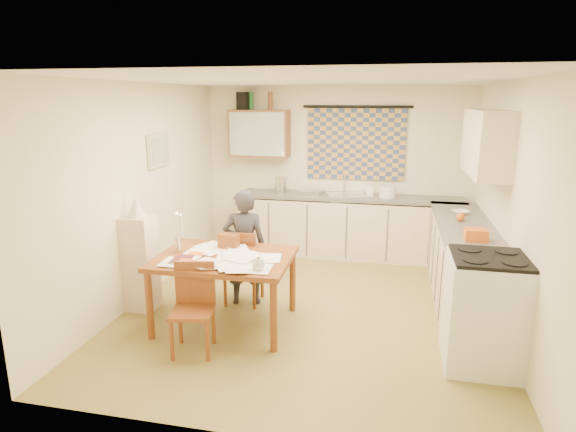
% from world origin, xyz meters
% --- Properties ---
extents(floor, '(4.00, 4.50, 0.02)m').
position_xyz_m(floor, '(0.00, 0.00, -0.01)').
color(floor, olive).
rests_on(floor, ground).
extents(ceiling, '(4.00, 4.50, 0.02)m').
position_xyz_m(ceiling, '(0.00, 0.00, 2.51)').
color(ceiling, white).
rests_on(ceiling, floor).
extents(wall_back, '(4.00, 0.02, 2.50)m').
position_xyz_m(wall_back, '(0.00, 2.26, 1.25)').
color(wall_back, '#EFE6C1').
rests_on(wall_back, floor).
extents(wall_front, '(4.00, 0.02, 2.50)m').
position_xyz_m(wall_front, '(0.00, -2.26, 1.25)').
color(wall_front, '#EFE6C1').
rests_on(wall_front, floor).
extents(wall_left, '(0.02, 4.50, 2.50)m').
position_xyz_m(wall_left, '(-2.01, 0.00, 1.25)').
color(wall_left, '#EFE6C1').
rests_on(wall_left, floor).
extents(wall_right, '(0.02, 4.50, 2.50)m').
position_xyz_m(wall_right, '(2.01, 0.00, 1.25)').
color(wall_right, '#EFE6C1').
rests_on(wall_right, floor).
extents(window_blind, '(1.45, 0.03, 1.05)m').
position_xyz_m(window_blind, '(0.30, 2.22, 1.65)').
color(window_blind, navy).
rests_on(window_blind, wall_back).
extents(curtain_rod, '(1.60, 0.04, 0.04)m').
position_xyz_m(curtain_rod, '(0.30, 2.20, 2.20)').
color(curtain_rod, black).
rests_on(curtain_rod, wall_back).
extents(wall_cabinet, '(0.90, 0.34, 0.70)m').
position_xyz_m(wall_cabinet, '(-1.15, 2.08, 1.80)').
color(wall_cabinet, brown).
rests_on(wall_cabinet, wall_back).
extents(wall_cabinet_glass, '(0.84, 0.02, 0.64)m').
position_xyz_m(wall_cabinet_glass, '(-1.15, 1.91, 1.80)').
color(wall_cabinet_glass, '#99B2A5').
rests_on(wall_cabinet_glass, wall_back).
extents(upper_cabinet_right, '(0.34, 1.30, 0.70)m').
position_xyz_m(upper_cabinet_right, '(1.83, 0.55, 1.85)').
color(upper_cabinet_right, beige).
rests_on(upper_cabinet_right, wall_right).
extents(framed_print, '(0.04, 0.50, 0.40)m').
position_xyz_m(framed_print, '(-1.97, 0.40, 1.70)').
color(framed_print, beige).
rests_on(framed_print, wall_left).
extents(print_canvas, '(0.01, 0.42, 0.32)m').
position_xyz_m(print_canvas, '(-1.95, 0.40, 1.70)').
color(print_canvas, beige).
rests_on(print_canvas, wall_left).
extents(counter_back, '(3.30, 0.62, 0.92)m').
position_xyz_m(counter_back, '(0.25, 1.95, 0.45)').
color(counter_back, beige).
rests_on(counter_back, floor).
extents(counter_right, '(0.62, 2.95, 0.92)m').
position_xyz_m(counter_right, '(1.70, 0.35, 0.45)').
color(counter_right, beige).
rests_on(counter_right, floor).
extents(stove, '(0.66, 0.66, 1.01)m').
position_xyz_m(stove, '(1.70, -0.89, 0.51)').
color(stove, white).
rests_on(stove, floor).
extents(sink, '(0.65, 0.59, 0.10)m').
position_xyz_m(sink, '(0.20, 1.95, 0.88)').
color(sink, silver).
rests_on(sink, counter_back).
extents(tap, '(0.04, 0.04, 0.28)m').
position_xyz_m(tap, '(0.16, 2.13, 1.06)').
color(tap, silver).
rests_on(tap, counter_back).
extents(dish_rack, '(0.39, 0.35, 0.06)m').
position_xyz_m(dish_rack, '(-0.34, 1.95, 0.95)').
color(dish_rack, silver).
rests_on(dish_rack, counter_back).
extents(kettle, '(0.20, 0.20, 0.24)m').
position_xyz_m(kettle, '(-0.79, 1.95, 1.04)').
color(kettle, silver).
rests_on(kettle, counter_back).
extents(mixing_bowl, '(0.30, 0.30, 0.16)m').
position_xyz_m(mixing_bowl, '(0.80, 1.95, 1.00)').
color(mixing_bowl, white).
rests_on(mixing_bowl, counter_back).
extents(soap_bottle, '(0.10, 0.10, 0.21)m').
position_xyz_m(soap_bottle, '(0.54, 2.00, 1.03)').
color(soap_bottle, white).
rests_on(soap_bottle, counter_back).
extents(bowl, '(0.35, 0.35, 0.05)m').
position_xyz_m(bowl, '(1.70, 1.07, 0.94)').
color(bowl, white).
rests_on(bowl, counter_right).
extents(orange_bag, '(0.22, 0.17, 0.12)m').
position_xyz_m(orange_bag, '(1.70, -0.10, 0.98)').
color(orange_bag, '#D75F1A').
rests_on(orange_bag, counter_right).
extents(fruit_orange, '(0.10, 0.10, 0.10)m').
position_xyz_m(fruit_orange, '(1.65, 0.70, 0.97)').
color(fruit_orange, '#D75F1A').
rests_on(fruit_orange, counter_right).
extents(speaker, '(0.20, 0.23, 0.26)m').
position_xyz_m(speaker, '(-1.38, 2.08, 2.28)').
color(speaker, black).
rests_on(speaker, wall_cabinet).
extents(bottle_green, '(0.09, 0.09, 0.26)m').
position_xyz_m(bottle_green, '(-1.28, 2.08, 2.28)').
color(bottle_green, '#195926').
rests_on(bottle_green, wall_cabinet).
extents(bottle_brown, '(0.09, 0.09, 0.26)m').
position_xyz_m(bottle_brown, '(-0.98, 2.08, 2.28)').
color(bottle_brown, brown).
rests_on(bottle_brown, wall_cabinet).
extents(dining_table, '(1.38, 1.05, 0.75)m').
position_xyz_m(dining_table, '(-0.79, -0.62, 0.38)').
color(dining_table, '#693211').
rests_on(dining_table, floor).
extents(chair_far, '(0.40, 0.40, 0.89)m').
position_xyz_m(chair_far, '(-0.77, -0.05, 0.27)').
color(chair_far, '#693211').
rests_on(chair_far, floor).
extents(chair_near, '(0.44, 0.44, 0.84)m').
position_xyz_m(chair_near, '(-0.90, -1.21, 0.26)').
color(chair_near, '#693211').
rests_on(chair_near, floor).
extents(person, '(0.64, 0.55, 1.34)m').
position_xyz_m(person, '(-0.75, -0.05, 0.67)').
color(person, black).
rests_on(person, floor).
extents(shelf_stand, '(0.32, 0.30, 1.07)m').
position_xyz_m(shelf_stand, '(-1.84, -0.45, 0.54)').
color(shelf_stand, beige).
rests_on(shelf_stand, floor).
extents(lampshade, '(0.20, 0.20, 0.22)m').
position_xyz_m(lampshade, '(-1.84, -0.45, 1.18)').
color(lampshade, beige).
rests_on(lampshade, shelf_stand).
extents(letter_rack, '(0.23, 0.13, 0.16)m').
position_xyz_m(letter_rack, '(-0.83, -0.37, 0.83)').
color(letter_rack, '#693211').
rests_on(letter_rack, dining_table).
extents(mug, '(0.19, 0.19, 0.09)m').
position_xyz_m(mug, '(-0.34, -0.95, 0.80)').
color(mug, white).
rests_on(mug, dining_table).
extents(magazine, '(0.25, 0.30, 0.02)m').
position_xyz_m(magazine, '(-1.25, -0.85, 0.76)').
color(magazine, maroon).
rests_on(magazine, dining_table).
extents(book, '(0.18, 0.24, 0.02)m').
position_xyz_m(book, '(-1.17, -0.70, 0.76)').
color(book, '#D75F1A').
rests_on(book, dining_table).
extents(orange_box, '(0.12, 0.09, 0.04)m').
position_xyz_m(orange_box, '(-1.08, -0.92, 0.77)').
color(orange_box, '#D75F1A').
rests_on(orange_box, dining_table).
extents(eyeglasses, '(0.14, 0.08, 0.02)m').
position_xyz_m(eyeglasses, '(-0.62, -0.92, 0.76)').
color(eyeglasses, black).
rests_on(eyeglasses, dining_table).
extents(candle_holder, '(0.07, 0.07, 0.18)m').
position_xyz_m(candle_holder, '(-1.31, -0.59, 0.84)').
color(candle_holder, silver).
rests_on(candle_holder, dining_table).
extents(candle, '(0.03, 0.03, 0.22)m').
position_xyz_m(candle, '(-1.27, -0.56, 1.04)').
color(candle, white).
rests_on(candle, dining_table).
extents(candle_flame, '(0.02, 0.02, 0.02)m').
position_xyz_m(candle_flame, '(-1.31, -0.56, 1.16)').
color(candle_flame, '#FFCC66').
rests_on(candle_flame, dining_table).
extents(papers, '(1.14, 0.99, 0.03)m').
position_xyz_m(papers, '(-0.75, -0.74, 0.77)').
color(papers, white).
rests_on(papers, dining_table).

